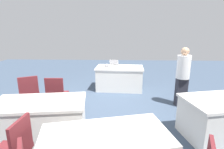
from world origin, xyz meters
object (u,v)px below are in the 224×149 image
object	(u,v)px
table_foreground	(119,78)
scissors_red	(131,68)
laptop_silver	(113,65)
table_back_left	(41,121)
person_presenter	(183,74)
chair_tucked_right	(13,149)
chair_by_pillar	(29,92)
yarn_ball	(107,66)
chair_tucked_left	(57,93)

from	to	relation	value
table_foreground	scissors_red	world-z (taller)	scissors_red
laptop_silver	scissors_red	bearing A→B (deg)	168.52
table_back_left	scissors_red	size ratio (longest dim) A/B	9.57
person_presenter	scissors_red	world-z (taller)	person_presenter
table_back_left	chair_tucked_right	xyz separation A→B (m)	(-0.10, 1.01, 0.18)
chair_by_pillar	yarn_ball	bearing A→B (deg)	20.13
table_back_left	chair_tucked_right	size ratio (longest dim) A/B	1.77
chair_tucked_left	scissors_red	size ratio (longest dim) A/B	5.24
chair_tucked_right	scissors_red	distance (m)	4.18
chair_tucked_left	yarn_ball	xyz separation A→B (m)	(-1.08, -1.85, 0.29)
table_back_left	table_foreground	bearing A→B (deg)	-116.09
chair_by_pillar	person_presenter	size ratio (longest dim) A/B	0.62
table_foreground	chair_tucked_right	distance (m)	4.19
chair_tucked_right	scissors_red	bearing A→B (deg)	-22.03
chair_tucked_left	yarn_ball	size ratio (longest dim) A/B	7.94
table_foreground	laptop_silver	world-z (taller)	laptop_silver
table_foreground	yarn_ball	distance (m)	0.62
table_back_left	person_presenter	world-z (taller)	person_presenter
person_presenter	yarn_ball	bearing A→B (deg)	141.09
yarn_ball	person_presenter	bearing A→B (deg)	149.37
person_presenter	laptop_silver	bearing A→B (deg)	134.36
laptop_silver	person_presenter	bearing A→B (deg)	157.31
chair_by_pillar	person_presenter	distance (m)	3.86
scissors_red	person_presenter	bearing A→B (deg)	-9.48
yarn_ball	table_foreground	bearing A→B (deg)	-172.77
yarn_ball	chair_tucked_left	bearing A→B (deg)	59.76
table_back_left	chair_tucked_right	world-z (taller)	chair_tucked_right
table_back_left	person_presenter	distance (m)	3.54
table_foreground	chair_tucked_left	bearing A→B (deg)	51.60
table_back_left	laptop_silver	size ratio (longest dim) A/B	4.53
laptop_silver	scissors_red	size ratio (longest dim) A/B	2.11
person_presenter	chair_by_pillar	bearing A→B (deg)	-178.51
table_foreground	chair_by_pillar	bearing A→B (deg)	42.02
chair_by_pillar	laptop_silver	xyz separation A→B (m)	(-1.93, -2.08, 0.25)
chair_tucked_right	yarn_ball	bearing A→B (deg)	-10.77
chair_tucked_right	yarn_ball	distance (m)	4.02
table_foreground	chair_by_pillar	distance (m)	2.90
chair_by_pillar	scissors_red	xyz separation A→B (m)	(-2.53, -1.78, 0.21)
table_foreground	person_presenter	distance (m)	2.14
table_foreground	chair_tucked_left	xyz separation A→B (m)	(1.51, 1.90, 0.15)
chair_tucked_left	person_presenter	xyz separation A→B (m)	(-3.15, -0.62, 0.33)
table_back_left	chair_tucked_left	distance (m)	1.06
table_back_left	chair_tucked_right	bearing A→B (deg)	95.54
table_back_left	chair_by_pillar	bearing A→B (deg)	-55.31
table_back_left	person_presenter	bearing A→B (deg)	-151.64
table_foreground	person_presenter	xyz separation A→B (m)	(-1.64, 1.28, 0.48)
table_foreground	laptop_silver	distance (m)	0.50
table_foreground	chair_tucked_left	distance (m)	2.43
chair_tucked_right	person_presenter	xyz separation A→B (m)	(-2.99, -2.68, 0.31)
chair_tucked_left	person_presenter	distance (m)	3.23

